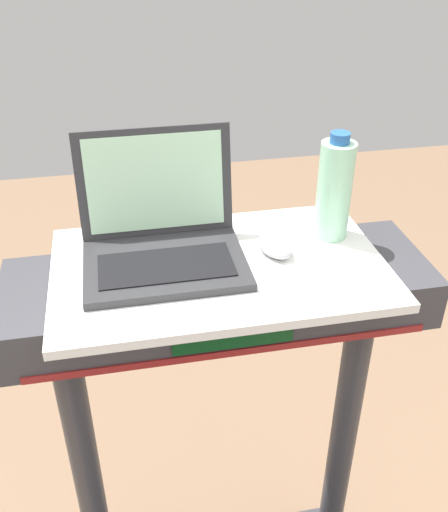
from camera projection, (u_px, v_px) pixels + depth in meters
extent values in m
cylinder|color=#38383D|center=(88.00, 477.00, 1.47)|extent=(0.07, 0.07, 0.93)
cylinder|color=#38383D|center=(343.00, 435.00, 1.58)|extent=(0.07, 0.07, 0.93)
cube|color=#38383D|center=(219.00, 293.00, 1.25)|extent=(0.90, 0.28, 0.11)
cube|color=#0C3F19|center=(233.00, 336.00, 1.13)|extent=(0.24, 0.01, 0.06)
cube|color=maroon|center=(233.00, 353.00, 1.16)|extent=(0.81, 0.00, 0.02)
cube|color=white|center=(219.00, 268.00, 1.22)|extent=(0.69, 0.42, 0.02)
cube|color=#2D2D30|center=(165.00, 265.00, 1.19)|extent=(0.33, 0.23, 0.02)
cube|color=black|center=(166.00, 265.00, 1.17)|extent=(0.27, 0.13, 0.00)
cube|color=#2D2D30|center=(155.00, 182.00, 1.24)|extent=(0.33, 0.05, 0.23)
cube|color=#B2E0B7|center=(155.00, 183.00, 1.23)|extent=(0.29, 0.04, 0.20)
ellipsoid|color=#B2B2B7|center=(275.00, 246.00, 1.24)|extent=(0.08, 0.11, 0.03)
cylinder|color=#9EDBB2|center=(334.00, 191.00, 1.26)|extent=(0.08, 0.08, 0.22)
cylinder|color=#2659A5|center=(340.00, 138.00, 1.19)|extent=(0.04, 0.04, 0.02)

